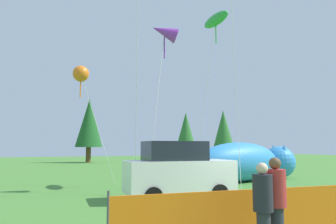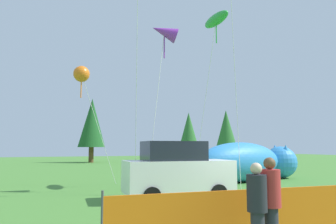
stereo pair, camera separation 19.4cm
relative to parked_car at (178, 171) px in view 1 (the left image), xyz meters
name	(u,v)px [view 1 (the left image)]	position (x,y,z in m)	size (l,w,h in m)	color
ground_plane	(256,206)	(1.87, -2.31, -1.08)	(120.00, 120.00, 0.00)	#477F33
parked_car	(178,171)	(0.00, 0.00, 0.00)	(4.25, 2.23, 2.23)	white
inflatable_cat	(248,163)	(6.58, 4.52, -0.04)	(8.09, 3.85, 2.27)	#338CD8
safety_fence	(318,209)	(1.07, -5.72, -0.54)	(10.00, 0.67, 1.19)	orange
spectator_in_green_shirt	(276,200)	(-0.87, -6.52, -0.09)	(0.40, 0.40, 1.81)	#2D2D38
spectator_in_blue_shirt	(263,205)	(-1.25, -6.60, -0.14)	(0.37, 0.37, 1.72)	#2D2D38
kite_green_fish	(216,20)	(3.63, 3.01, 7.70)	(1.23, 2.21, 9.13)	silver
kite_orange_flower	(81,74)	(-2.96, 6.07, 4.82)	(2.43, 0.87, 6.37)	silver
kite_purple_delta	(164,32)	(0.42, 2.46, 6.41)	(2.08, 1.93, 8.06)	silver
horizon_tree_east	(186,130)	(17.92, 36.33, 3.57)	(3.17, 3.17, 7.58)	brown
horizon_tree_mid	(223,130)	(19.85, 28.08, 3.32)	(3.00, 3.00, 7.17)	brown
horizon_tree_northeast	(89,123)	(1.48, 30.73, 3.94)	(3.43, 3.43, 8.17)	brown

